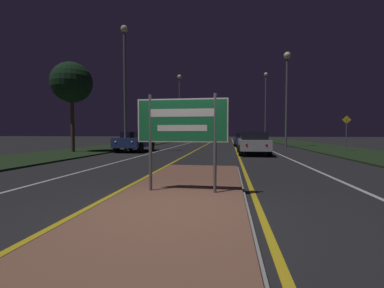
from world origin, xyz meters
name	(u,v)px	position (x,y,z in m)	size (l,w,h in m)	color
ground_plane	(169,214)	(0.00, 0.00, 0.00)	(160.00, 160.00, 0.00)	#232326
median_island	(182,194)	(0.00, 1.26, 0.04)	(2.77, 9.22, 0.10)	#999993
verge_left	(123,146)	(-9.50, 20.00, 0.04)	(5.00, 100.00, 0.08)	#1E3319
verge_right	(325,148)	(9.50, 20.00, 0.04)	(5.00, 100.00, 0.08)	#1E3319
centre_line_yellow_left	(206,145)	(-1.57, 25.00, 0.00)	(0.12, 70.00, 0.01)	gold
centre_line_yellow_right	(234,145)	(1.57, 25.00, 0.00)	(0.12, 70.00, 0.01)	gold
lane_line_white_left	(184,144)	(-4.20, 25.00, 0.00)	(0.12, 70.00, 0.01)	silver
lane_line_white_right	(258,145)	(4.20, 25.00, 0.00)	(0.12, 70.00, 0.01)	silver
edge_line_white_left	(159,144)	(-7.20, 25.00, 0.00)	(0.10, 70.00, 0.01)	silver
edge_line_white_right	(286,145)	(7.20, 25.00, 0.00)	(0.10, 70.00, 0.01)	silver
highway_sign	(182,124)	(0.00, 1.26, 1.58)	(2.00, 0.07, 2.14)	#56565B
streetlight_left_near	(125,74)	(-6.13, 12.72, 5.44)	(0.48, 0.48, 8.72)	#56565B
streetlight_left_far	(180,95)	(-6.34, 33.36, 6.96)	(0.64, 0.64, 9.94)	#56565B
streetlight_right_near	(287,80)	(6.25, 20.66, 6.27)	(0.64, 0.64, 8.80)	#56565B
streetlight_right_far	(266,96)	(6.34, 35.41, 6.76)	(0.56, 0.56, 10.30)	#56565B
car_receding_0	(253,143)	(2.51, 12.43, 0.76)	(1.89, 4.47, 1.41)	#B7B7BC
car_receding_1	(244,139)	(2.50, 22.11, 0.72)	(2.03, 4.27, 1.35)	navy
car_approaching_0	(135,141)	(-5.87, 13.88, 0.78)	(1.97, 4.16, 1.43)	navy
warning_sign	(346,130)	(9.25, 15.36, 1.59)	(0.60, 0.06, 2.51)	#56565B
roadside_palm_left	(72,83)	(-9.57, 11.89, 4.76)	(2.71, 2.71, 6.07)	#4C3823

